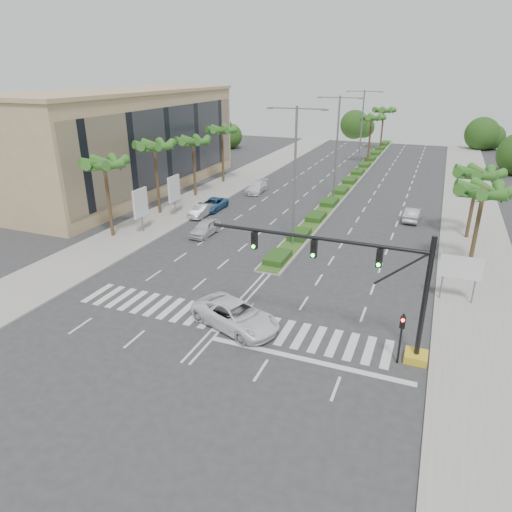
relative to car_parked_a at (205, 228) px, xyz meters
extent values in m
plane|color=#333335|center=(8.67, -13.75, -0.71)|extent=(160.00, 160.00, 0.00)
cube|color=gray|center=(23.87, 6.25, -0.63)|extent=(6.00, 120.00, 0.15)
cube|color=gray|center=(-6.53, 6.25, -0.63)|extent=(6.00, 120.00, 0.15)
cube|color=gray|center=(8.67, 31.25, -0.61)|extent=(2.20, 75.00, 0.20)
cube|color=#375D1F|center=(8.67, 31.25, -0.49)|extent=(1.80, 75.00, 0.04)
cube|color=tan|center=(-17.33, 12.25, 5.29)|extent=(12.00, 36.00, 12.00)
cube|color=gold|center=(20.17, -13.75, -0.48)|extent=(1.20, 1.20, 0.45)
cylinder|color=black|center=(20.17, -13.75, 2.99)|extent=(0.28, 0.28, 7.00)
cylinder|color=black|center=(14.17, -13.75, 5.59)|extent=(12.00, 0.20, 0.20)
cylinder|color=black|center=(18.77, -13.75, 4.49)|extent=(2.53, 0.12, 2.15)
cube|color=black|center=(17.67, -13.75, 4.94)|extent=(0.32, 0.24, 1.00)
cylinder|color=#19E533|center=(17.67, -13.89, 4.62)|extent=(0.20, 0.06, 0.20)
cube|color=black|center=(14.17, -13.75, 4.94)|extent=(0.32, 0.24, 1.00)
cylinder|color=#19E533|center=(14.17, -13.89, 4.62)|extent=(0.20, 0.06, 0.20)
cube|color=black|center=(10.67, -13.75, 4.94)|extent=(0.32, 0.24, 1.00)
cylinder|color=#19E533|center=(10.67, -13.89, 4.62)|extent=(0.20, 0.06, 0.20)
cylinder|color=black|center=(19.27, -14.35, 0.79)|extent=(0.12, 0.12, 3.00)
cube|color=black|center=(19.27, -14.50, 1.89)|extent=(0.28, 0.22, 0.65)
cylinder|color=red|center=(19.27, -14.63, 2.07)|extent=(0.18, 0.05, 0.18)
cylinder|color=slate|center=(21.17, -5.75, 0.69)|extent=(0.10, 0.10, 2.80)
cylinder|color=slate|center=(23.17, -5.75, 0.69)|extent=(0.10, 0.10, 2.80)
cube|color=#0C6638|center=(22.17, -5.75, 1.89)|extent=(2.60, 0.08, 1.50)
cube|color=white|center=(22.17, -5.80, 1.89)|extent=(2.70, 0.02, 1.60)
cylinder|color=slate|center=(-5.83, -1.75, 0.69)|extent=(0.12, 0.12, 2.80)
cube|color=white|center=(-5.83, -1.75, 2.29)|extent=(0.18, 2.10, 2.70)
cube|color=#D8594C|center=(-5.83, -1.75, 2.29)|extent=(0.12, 2.00, 2.60)
cylinder|color=slate|center=(-5.83, 4.25, 0.69)|extent=(0.12, 0.12, 2.80)
cube|color=white|center=(-5.83, 4.25, 2.29)|extent=(0.18, 2.10, 2.70)
cube|color=#D8594C|center=(-5.83, 4.25, 2.29)|extent=(0.12, 2.00, 2.60)
cylinder|color=brown|center=(-7.83, -3.75, 2.79)|extent=(0.32, 0.32, 7.00)
sphere|color=brown|center=(-7.83, -3.75, 6.19)|extent=(0.70, 0.70, 0.70)
cone|color=#2A6C22|center=(-6.73, -3.75, 6.09)|extent=(0.90, 3.62, 1.50)
cone|color=#2A6C22|center=(-7.15, -2.89, 6.09)|extent=(3.39, 2.96, 1.50)
cone|color=#2A6C22|center=(-8.08, -2.67, 6.09)|extent=(3.73, 1.68, 1.50)
cone|color=#2A6C22|center=(-8.83, -3.27, 6.09)|extent=(2.38, 3.65, 1.50)
cone|color=#2A6C22|center=(-8.83, -4.22, 6.09)|extent=(2.38, 3.65, 1.50)
cone|color=#2A6C22|center=(-8.08, -4.82, 6.09)|extent=(3.73, 1.68, 1.50)
cone|color=#2A6C22|center=(-7.15, -4.61, 6.09)|extent=(3.39, 2.96, 1.50)
cylinder|color=brown|center=(-7.83, 4.25, 2.99)|extent=(0.32, 0.32, 7.40)
sphere|color=brown|center=(-7.83, 4.25, 6.59)|extent=(0.70, 0.70, 0.70)
cone|color=#2A6C22|center=(-6.73, 4.25, 6.49)|extent=(0.90, 3.62, 1.50)
cone|color=#2A6C22|center=(-7.15, 5.11, 6.49)|extent=(3.39, 2.96, 1.50)
cone|color=#2A6C22|center=(-8.08, 5.33, 6.49)|extent=(3.73, 1.68, 1.50)
cone|color=#2A6C22|center=(-8.83, 4.73, 6.49)|extent=(2.38, 3.65, 1.50)
cone|color=#2A6C22|center=(-8.83, 3.78, 6.49)|extent=(2.38, 3.65, 1.50)
cone|color=#2A6C22|center=(-8.08, 3.18, 6.49)|extent=(3.73, 1.68, 1.50)
cone|color=#2A6C22|center=(-7.15, 3.39, 6.49)|extent=(3.39, 2.96, 1.50)
cylinder|color=brown|center=(-7.83, 12.25, 2.69)|extent=(0.32, 0.32, 6.80)
sphere|color=brown|center=(-7.83, 12.25, 5.99)|extent=(0.70, 0.70, 0.70)
cone|color=#2A6C22|center=(-6.73, 12.25, 5.89)|extent=(0.90, 3.62, 1.50)
cone|color=#2A6C22|center=(-7.15, 13.11, 5.89)|extent=(3.39, 2.96, 1.50)
cone|color=#2A6C22|center=(-8.08, 13.33, 5.89)|extent=(3.73, 1.68, 1.50)
cone|color=#2A6C22|center=(-8.83, 12.73, 5.89)|extent=(2.38, 3.65, 1.50)
cone|color=#2A6C22|center=(-8.83, 11.78, 5.89)|extent=(2.38, 3.65, 1.50)
cone|color=#2A6C22|center=(-8.08, 11.18, 5.89)|extent=(3.73, 1.68, 1.50)
cone|color=#2A6C22|center=(-7.15, 11.39, 5.89)|extent=(3.39, 2.96, 1.50)
cylinder|color=brown|center=(-7.83, 20.25, 2.89)|extent=(0.32, 0.32, 7.20)
sphere|color=brown|center=(-7.83, 20.25, 6.39)|extent=(0.70, 0.70, 0.70)
cone|color=#2A6C22|center=(-6.73, 20.25, 6.29)|extent=(0.90, 3.62, 1.50)
cone|color=#2A6C22|center=(-7.15, 21.11, 6.29)|extent=(3.39, 2.96, 1.50)
cone|color=#2A6C22|center=(-8.08, 21.33, 6.29)|extent=(3.73, 1.68, 1.50)
cone|color=#2A6C22|center=(-8.83, 20.73, 6.29)|extent=(2.38, 3.65, 1.50)
cone|color=#2A6C22|center=(-8.83, 19.78, 6.29)|extent=(2.38, 3.65, 1.50)
cone|color=#2A6C22|center=(-8.08, 19.18, 6.29)|extent=(3.73, 1.68, 1.50)
cone|color=#2A6C22|center=(-7.15, 19.39, 6.29)|extent=(3.39, 2.96, 1.50)
cylinder|color=brown|center=(23.17, 0.25, 2.54)|extent=(0.32, 0.32, 6.50)
sphere|color=brown|center=(23.17, 0.25, 5.69)|extent=(0.70, 0.70, 0.70)
cone|color=#2A6C22|center=(24.27, 0.25, 5.59)|extent=(0.90, 3.62, 1.50)
cone|color=#2A6C22|center=(23.85, 1.11, 5.59)|extent=(3.39, 2.96, 1.50)
cone|color=#2A6C22|center=(22.92, 1.33, 5.59)|extent=(3.73, 1.68, 1.50)
cone|color=#2A6C22|center=(22.17, 0.73, 5.59)|extent=(2.38, 3.65, 1.50)
cone|color=#2A6C22|center=(22.17, -0.22, 5.59)|extent=(2.38, 3.65, 1.50)
cone|color=#2A6C22|center=(22.92, -0.82, 5.59)|extent=(3.73, 1.68, 1.50)
cone|color=#2A6C22|center=(23.85, -0.61, 5.59)|extent=(3.39, 2.96, 1.50)
cylinder|color=brown|center=(23.17, 8.25, 2.39)|extent=(0.32, 0.32, 6.20)
sphere|color=brown|center=(23.17, 8.25, 5.39)|extent=(0.70, 0.70, 0.70)
cone|color=#2A6C22|center=(24.27, 8.25, 5.29)|extent=(0.90, 3.62, 1.50)
cone|color=#2A6C22|center=(23.85, 9.11, 5.29)|extent=(3.39, 2.96, 1.50)
cone|color=#2A6C22|center=(22.92, 9.33, 5.29)|extent=(3.73, 1.68, 1.50)
cone|color=#2A6C22|center=(22.17, 8.73, 5.29)|extent=(2.38, 3.65, 1.50)
cone|color=#2A6C22|center=(22.17, 7.78, 5.29)|extent=(2.38, 3.65, 1.50)
cone|color=#2A6C22|center=(22.92, 7.18, 5.29)|extent=(3.73, 1.68, 1.50)
cone|color=#2A6C22|center=(23.85, 7.39, 5.29)|extent=(3.39, 2.96, 1.50)
cylinder|color=brown|center=(8.67, 41.25, 3.04)|extent=(0.32, 0.32, 7.50)
sphere|color=brown|center=(8.67, 41.25, 6.69)|extent=(0.70, 0.70, 0.70)
cone|color=#2A6C22|center=(9.77, 41.25, 6.59)|extent=(0.90, 3.62, 1.50)
cone|color=#2A6C22|center=(9.35, 42.11, 6.59)|extent=(3.39, 2.96, 1.50)
cone|color=#2A6C22|center=(8.42, 42.33, 6.59)|extent=(3.73, 1.68, 1.50)
cone|color=#2A6C22|center=(7.67, 41.73, 6.59)|extent=(2.38, 3.65, 1.50)
cone|color=#2A6C22|center=(7.67, 40.78, 6.59)|extent=(2.38, 3.65, 1.50)
cone|color=#2A6C22|center=(8.42, 40.18, 6.59)|extent=(3.73, 1.68, 1.50)
cone|color=#2A6C22|center=(9.35, 40.39, 6.59)|extent=(3.39, 2.96, 1.50)
cylinder|color=brown|center=(8.67, 56.25, 3.04)|extent=(0.32, 0.32, 7.50)
sphere|color=brown|center=(8.67, 56.25, 6.69)|extent=(0.70, 0.70, 0.70)
cone|color=#2A6C22|center=(9.77, 56.25, 6.59)|extent=(0.90, 3.62, 1.50)
cone|color=#2A6C22|center=(9.35, 57.11, 6.59)|extent=(3.39, 2.96, 1.50)
cone|color=#2A6C22|center=(8.42, 57.33, 6.59)|extent=(3.73, 1.68, 1.50)
cone|color=#2A6C22|center=(7.67, 56.73, 6.59)|extent=(2.38, 3.65, 1.50)
cone|color=#2A6C22|center=(7.67, 55.78, 6.59)|extent=(2.38, 3.65, 1.50)
cone|color=#2A6C22|center=(8.42, 55.18, 6.59)|extent=(3.73, 1.68, 1.50)
cone|color=#2A6C22|center=(9.35, 55.39, 6.59)|extent=(3.39, 2.96, 1.50)
cylinder|color=slate|center=(8.67, 0.25, 5.29)|extent=(0.20, 0.20, 12.00)
cylinder|color=slate|center=(7.47, 0.25, 11.09)|extent=(2.40, 0.10, 0.10)
cylinder|color=slate|center=(9.87, 0.25, 11.09)|extent=(2.40, 0.10, 0.10)
cube|color=slate|center=(6.37, 0.25, 11.04)|extent=(0.50, 0.25, 0.12)
cube|color=slate|center=(10.97, 0.25, 11.04)|extent=(0.50, 0.25, 0.12)
cylinder|color=slate|center=(8.67, 16.25, 5.29)|extent=(0.20, 0.20, 12.00)
cylinder|color=slate|center=(7.47, 16.25, 11.09)|extent=(2.40, 0.10, 0.10)
cylinder|color=slate|center=(9.87, 16.25, 11.09)|extent=(2.40, 0.10, 0.10)
cube|color=slate|center=(6.37, 16.25, 11.04)|extent=(0.50, 0.25, 0.12)
cube|color=slate|center=(10.97, 16.25, 11.04)|extent=(0.50, 0.25, 0.12)
cylinder|color=slate|center=(8.67, 32.25, 5.29)|extent=(0.20, 0.20, 12.00)
cylinder|color=slate|center=(7.47, 32.25, 11.09)|extent=(2.40, 0.10, 0.10)
cylinder|color=slate|center=(9.87, 32.25, 11.09)|extent=(2.40, 0.10, 0.10)
cube|color=slate|center=(6.37, 32.25, 11.04)|extent=(0.50, 0.25, 0.12)
cube|color=slate|center=(10.97, 32.25, 11.04)|extent=(0.50, 0.25, 0.12)
imported|color=silver|center=(0.00, 0.00, 0.00)|extent=(1.73, 4.18, 1.42)
imported|color=#B5B5BA|center=(-3.13, 5.15, -0.06)|extent=(1.46, 3.96, 1.29)
imported|color=#305D93|center=(-3.13, 7.73, -0.07)|extent=(2.14, 4.62, 1.28)
imported|color=white|center=(-1.49, 16.92, -0.02)|extent=(2.22, 4.85, 1.38)
imported|color=white|center=(9.62, -14.23, 0.10)|extent=(6.43, 4.60, 1.63)
imported|color=#BBBCC1|center=(18.03, 12.03, -0.01)|extent=(1.76, 4.32, 1.39)
camera|label=1|loc=(19.88, -36.34, 14.03)|focal=32.00mm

